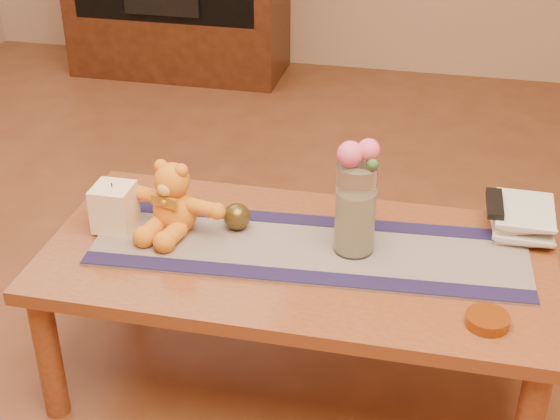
% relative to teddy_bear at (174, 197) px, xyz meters
% --- Properties ---
extents(floor, '(5.50, 5.50, 0.00)m').
position_rel_teddy_bear_xyz_m(floor, '(0.37, -0.04, -0.56)').
color(floor, brown).
rests_on(floor, ground).
extents(coffee_table_top, '(1.40, 0.70, 0.04)m').
position_rel_teddy_bear_xyz_m(coffee_table_top, '(0.37, -0.04, -0.13)').
color(coffee_table_top, brown).
rests_on(coffee_table_top, floor).
extents(table_leg_fl, '(0.07, 0.07, 0.41)m').
position_rel_teddy_bear_xyz_m(table_leg_fl, '(-0.27, -0.33, -0.35)').
color(table_leg_fl, brown).
rests_on(table_leg_fl, floor).
extents(table_leg_bl, '(0.07, 0.07, 0.41)m').
position_rel_teddy_bear_xyz_m(table_leg_bl, '(-0.27, 0.25, -0.35)').
color(table_leg_bl, brown).
rests_on(table_leg_bl, floor).
extents(table_leg_br, '(0.07, 0.07, 0.41)m').
position_rel_teddy_bear_xyz_m(table_leg_br, '(1.01, 0.25, -0.35)').
color(table_leg_br, brown).
rests_on(table_leg_br, floor).
extents(persian_runner, '(1.22, 0.43, 0.01)m').
position_rel_teddy_bear_xyz_m(persian_runner, '(0.39, -0.02, -0.10)').
color(persian_runner, '#1A2149').
rests_on(persian_runner, coffee_table_top).
extents(runner_border_near, '(1.20, 0.14, 0.00)m').
position_rel_teddy_bear_xyz_m(runner_border_near, '(0.40, -0.16, -0.10)').
color(runner_border_near, '#1A143C').
rests_on(runner_border_near, persian_runner).
extents(runner_border_far, '(1.20, 0.14, 0.00)m').
position_rel_teddy_bear_xyz_m(runner_border_far, '(0.38, 0.13, -0.10)').
color(runner_border_far, '#1A143C').
rests_on(runner_border_far, persian_runner).
extents(teddy_bear, '(0.34, 0.30, 0.20)m').
position_rel_teddy_bear_xyz_m(teddy_bear, '(0.00, 0.00, 0.00)').
color(teddy_bear, orange).
rests_on(teddy_bear, persian_runner).
extents(pillar_candle, '(0.11, 0.11, 0.13)m').
position_rel_teddy_bear_xyz_m(pillar_candle, '(-0.17, -0.03, -0.03)').
color(pillar_candle, '#FFE3BB').
rests_on(pillar_candle, persian_runner).
extents(candle_wick, '(0.00, 0.00, 0.01)m').
position_rel_teddy_bear_xyz_m(candle_wick, '(-0.17, -0.03, 0.04)').
color(candle_wick, black).
rests_on(candle_wick, pillar_candle).
extents(glass_vase, '(0.11, 0.11, 0.26)m').
position_rel_teddy_bear_xyz_m(glass_vase, '(0.51, -0.00, 0.03)').
color(glass_vase, silver).
rests_on(glass_vase, persian_runner).
extents(potpourri_fill, '(0.09, 0.09, 0.18)m').
position_rel_teddy_bear_xyz_m(potpourri_fill, '(0.51, -0.00, -0.01)').
color(potpourri_fill, beige).
rests_on(potpourri_fill, glass_vase).
extents(rose_left, '(0.07, 0.07, 0.07)m').
position_rel_teddy_bear_xyz_m(rose_left, '(0.49, -0.01, 0.19)').
color(rose_left, '#ED5383').
rests_on(rose_left, glass_vase).
extents(rose_right, '(0.06, 0.06, 0.06)m').
position_rel_teddy_bear_xyz_m(rose_right, '(0.54, 0.00, 0.20)').
color(rose_right, '#ED5383').
rests_on(rose_right, glass_vase).
extents(blue_flower_back, '(0.04, 0.04, 0.04)m').
position_rel_teddy_bear_xyz_m(blue_flower_back, '(0.52, 0.03, 0.19)').
color(blue_flower_back, '#444D94').
rests_on(blue_flower_back, glass_vase).
extents(blue_flower_side, '(0.04, 0.04, 0.04)m').
position_rel_teddy_bear_xyz_m(blue_flower_side, '(0.48, 0.02, 0.18)').
color(blue_flower_side, '#444D94').
rests_on(blue_flower_side, glass_vase).
extents(leaf_sprig, '(0.03, 0.03, 0.03)m').
position_rel_teddy_bear_xyz_m(leaf_sprig, '(0.55, -0.02, 0.18)').
color(leaf_sprig, '#33662D').
rests_on(leaf_sprig, glass_vase).
extents(bronze_ball, '(0.09, 0.09, 0.08)m').
position_rel_teddy_bear_xyz_m(bronze_ball, '(0.17, 0.04, -0.06)').
color(bronze_ball, '#4C3E19').
rests_on(bronze_ball, persian_runner).
extents(book_bottom, '(0.18, 0.24, 0.02)m').
position_rel_teddy_bear_xyz_m(book_bottom, '(0.89, 0.22, -0.10)').
color(book_bottom, beige).
rests_on(book_bottom, coffee_table_top).
extents(book_lower, '(0.18, 0.23, 0.02)m').
position_rel_teddy_bear_xyz_m(book_lower, '(0.89, 0.21, -0.08)').
color(book_lower, beige).
rests_on(book_lower, book_bottom).
extents(book_upper, '(0.20, 0.24, 0.02)m').
position_rel_teddy_bear_xyz_m(book_upper, '(0.88, 0.22, -0.06)').
color(book_upper, beige).
rests_on(book_upper, book_lower).
extents(book_top, '(0.17, 0.23, 0.02)m').
position_rel_teddy_bear_xyz_m(book_top, '(0.89, 0.21, -0.04)').
color(book_top, beige).
rests_on(book_top, book_upper).
extents(tv_remote, '(0.05, 0.16, 0.02)m').
position_rel_teddy_bear_xyz_m(tv_remote, '(0.89, 0.21, -0.02)').
color(tv_remote, black).
rests_on(tv_remote, book_top).
extents(amber_dish, '(0.12, 0.12, 0.03)m').
position_rel_teddy_bear_xyz_m(amber_dish, '(0.88, -0.25, -0.09)').
color(amber_dish, '#BF5914').
rests_on(amber_dish, coffee_table_top).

